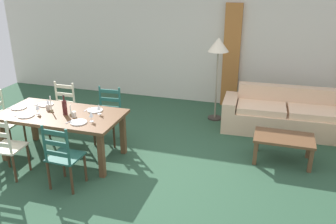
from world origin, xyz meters
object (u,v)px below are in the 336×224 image
at_px(wine_bottle, 65,107).
at_px(wine_glass_far_left, 48,102).
at_px(coffee_table, 284,140).
at_px(couch, 286,116).
at_px(coffee_cup_secondary, 48,107).
at_px(dining_chair_head_west, 4,121).
at_px(wine_glass_far_right, 99,107).
at_px(wine_glass_near_left, 37,107).
at_px(dining_chair_near_right, 63,157).
at_px(standing_lamp, 218,50).
at_px(dining_table, 62,118).
at_px(wine_glass_near_right, 91,115).
at_px(dining_chair_far_left, 63,110).
at_px(dining_chair_far_right, 108,116).
at_px(coffee_cup_primary, 74,114).
at_px(dining_chair_near_left, 5,147).

distance_m(wine_bottle, wine_glass_far_left, 0.43).
bearing_deg(coffee_table, couch, 88.28).
bearing_deg(coffee_cup_secondary, couch, 28.78).
relative_size(dining_chair_head_west, wine_glass_far_left, 5.96).
bearing_deg(couch, wine_glass_far_right, -145.28).
bearing_deg(wine_glass_far_left, wine_glass_near_left, -93.52).
distance_m(wine_glass_far_right, coffee_cup_secondary, 0.86).
xyz_separation_m(dining_chair_near_right, standing_lamp, (1.54, 3.04, 0.93)).
distance_m(dining_table, wine_glass_far_right, 0.63).
xyz_separation_m(wine_glass_near_right, couch, (2.77, 2.23, -0.57)).
relative_size(dining_chair_far_left, coffee_cup_secondary, 10.67).
height_order(dining_chair_far_right, coffee_cup_secondary, dining_chair_far_right).
distance_m(dining_chair_near_right, coffee_cup_secondary, 1.19).
relative_size(coffee_cup_secondary, coffee_table, 0.10).
bearing_deg(wine_bottle, dining_chair_head_west, 178.40).
xyz_separation_m(dining_table, wine_glass_far_right, (0.58, 0.15, 0.20)).
xyz_separation_m(coffee_cup_primary, coffee_table, (3.07, 0.95, -0.44)).
relative_size(wine_glass_near_right, wine_glass_far_left, 1.00).
distance_m(coffee_cup_primary, coffee_cup_secondary, 0.57).
relative_size(dining_table, dining_chair_near_right, 1.98).
relative_size(dining_table, wine_glass_near_left, 11.80).
height_order(wine_bottle, wine_glass_far_right, wine_bottle).
height_order(dining_table, wine_glass_far_left, wine_glass_far_left).
xyz_separation_m(wine_glass_far_left, wine_glass_far_right, (0.89, 0.03, 0.00)).
height_order(dining_chair_near_left, coffee_cup_primary, dining_chair_near_left).
distance_m(dining_chair_head_west, coffee_table, 4.55).
bearing_deg(dining_chair_head_west, wine_bottle, -1.60).
height_order(dining_chair_head_west, coffee_cup_primary, dining_chair_head_west).
bearing_deg(dining_chair_head_west, standing_lamp, 35.56).
height_order(dining_chair_far_left, coffee_table, dining_chair_far_left).
bearing_deg(dining_chair_head_west, dining_chair_far_left, 47.76).
distance_m(wine_bottle, coffee_cup_primary, 0.20).
bearing_deg(coffee_cup_primary, wine_glass_far_right, 36.32).
distance_m(wine_glass_far_left, coffee_cup_secondary, 0.08).
height_order(dining_table, coffee_table, dining_table).
distance_m(dining_chair_far_left, wine_glass_far_right, 1.26).
bearing_deg(dining_table, dining_chair_far_left, 122.93).
height_order(dining_chair_far_right, couch, dining_chair_far_right).
distance_m(couch, coffee_table, 1.22).
xyz_separation_m(dining_table, wine_glass_far_left, (-0.31, 0.12, 0.20)).
bearing_deg(dining_chair_near_right, coffee_cup_secondary, 132.17).
height_order(dining_chair_far_right, wine_bottle, wine_bottle).
height_order(dining_chair_far_left, coffee_cup_secondary, dining_chair_far_left).
bearing_deg(coffee_cup_primary, wine_bottle, 162.86).
xyz_separation_m(dining_chair_head_west, couch, (4.51, 2.07, -0.19)).
height_order(wine_glass_near_right, wine_glass_far_left, same).
height_order(wine_bottle, couch, wine_bottle).
bearing_deg(dining_chair_near_left, dining_chair_far_left, 91.10).
height_order(dining_chair_near_right, standing_lamp, standing_lamp).
distance_m(dining_table, dining_chair_near_left, 0.91).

